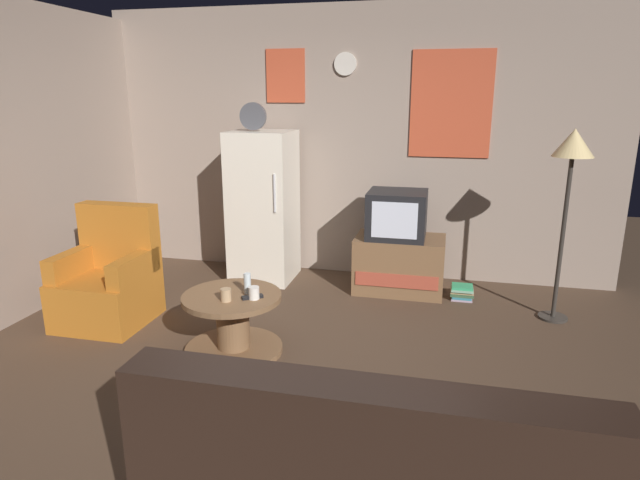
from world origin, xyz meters
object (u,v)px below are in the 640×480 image
Objects in this scene: crt_tv at (397,215)px; armchair at (109,282)px; tv_stand at (399,264)px; mug_ceramic_tan at (226,295)px; mug_ceramic_white at (254,293)px; standing_lamp at (572,158)px; book_stack at (462,292)px; remote_control at (252,297)px; coffee_table at (233,323)px; wine_glass at (247,283)px; fridge at (263,206)px.

crt_tv is 2.61m from armchair.
tv_stand is 9.33× the size of mug_ceramic_tan.
mug_ceramic_white is at bearing -117.59° from crt_tv.
standing_lamp reaches higher than tv_stand.
mug_ceramic_white is at bearing -134.25° from book_stack.
crt_tv reaches higher than remote_control.
crt_tv is 1.56m from standing_lamp.
coffee_table is (-1.03, -1.57, -0.53)m from crt_tv.
wine_glass is at bearing -121.51° from crt_tv.
remote_control is (0.17, -0.03, 0.24)m from coffee_table.
remote_control is (0.07, -0.09, -0.06)m from wine_glass.
crt_tv is 1.84m from remote_control.
wine_glass is at bearing -122.56° from tv_stand.
coffee_table is 4.80× the size of remote_control.
fridge is at bearing 100.43° from mug_ceramic_tan.
book_stack is (1.66, 1.48, -0.16)m from coffee_table.
remote_control is at bearing -119.16° from tv_stand.
fridge is at bearing 177.30° from tv_stand.
tv_stand is at bearing -2.70° from fridge.
wine_glass is 0.72× the size of book_stack.
mug_ceramic_tan is 1.32m from armchair.
fridge reaches higher than coffee_table.
remote_control is (0.16, 0.09, -0.03)m from mug_ceramic_tan.
mug_ceramic_white is 0.19m from mug_ceramic_tan.
crt_tv is 0.56× the size of armchair.
book_stack is (0.64, -0.10, -0.69)m from crt_tv.
mug_ceramic_white is (-0.88, -1.61, 0.23)m from tv_stand.
standing_lamp is at bearing -15.69° from tv_stand.
fridge is at bearing 106.62° from mug_ceramic_white.
mug_ceramic_white is 2.16m from book_stack.
coffee_table is at bearing -138.43° from book_stack.
coffee_table is 2.23m from book_stack.
mug_ceramic_tan is (0.01, -0.12, 0.27)m from coffee_table.
fridge is 1.66m from armchair.
mug_ceramic_tan is (-0.18, -0.08, 0.00)m from mug_ceramic_white.
tv_stand is 0.49m from crt_tv.
crt_tv reaches higher than mug_ceramic_tan.
mug_ceramic_white is at bearing -12.49° from coffee_table.
remote_control is at bearing -73.78° from fridge.
mug_ceramic_tan is 0.09× the size of armchair.
fridge reaches higher than tv_stand.
tv_stand is 5.60× the size of remote_control.
fridge is 11.80× the size of remote_control.
armchair is at bearing 160.38° from mug_ceramic_tan.
crt_tv is 2.57× the size of book_stack.
tv_stand reaches higher than book_stack.
remote_control is at bearing -11.33° from coffee_table.
tv_stand is at bearing 164.31° from standing_lamp.
wine_glass reaches higher than remote_control.
wine_glass is (-0.97, -1.51, 0.26)m from tv_stand.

